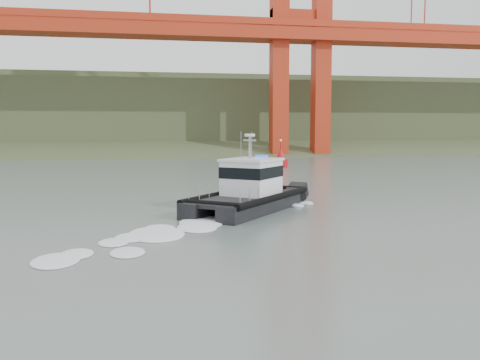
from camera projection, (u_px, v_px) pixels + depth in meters
name	position (u px, v px, depth m)	size (l,w,h in m)	color
ground	(320.00, 260.00, 21.90)	(400.00, 400.00, 0.00)	slate
headlands	(166.00, 121.00, 143.94)	(500.00, 105.36, 27.12)	#334326
patrol_boat	(249.00, 190.00, 34.91)	(9.70, 10.70, 5.16)	black
nav_buoy	(281.00, 160.00, 72.10)	(1.92, 1.92, 4.01)	red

